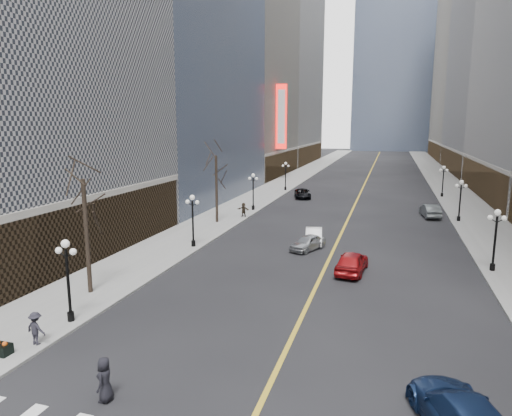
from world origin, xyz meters
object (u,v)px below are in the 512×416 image
Objects in this scene: streetlamp_east_1 at (496,233)px; car_nb_near at (308,243)px; streetlamp_west_0 at (67,272)px; car_sb_mid at (352,262)px; streetlamp_west_1 at (193,215)px; car_nb_mid at (314,236)px; car_nb_far at (303,194)px; streetlamp_west_3 at (286,173)px; car_sb_far at (430,211)px; streetlamp_west_2 at (253,188)px; streetlamp_east_3 at (443,178)px; streetlamp_east_2 at (460,196)px.

car_nb_near is at bearing 171.39° from streetlamp_east_1.
car_sb_mid is (13.80, 13.05, -2.10)m from streetlamp_west_0.
streetlamp_east_1 and streetlamp_west_1 have the same top height.
car_nb_mid is at bearing -56.00° from car_sb_mid.
car_nb_far reaches higher than car_nb_near.
streetlamp_west_3 is 7.91m from car_nb_far.
car_sb_far reaches higher than car_nb_near.
streetlamp_west_3 reaches higher than car_sb_mid.
streetlamp_west_3 is at bearing 123.25° from streetlamp_east_1.
streetlamp_west_3 reaches higher than car_nb_far.
streetlamp_west_2 is at bearing -90.00° from streetlamp_west_3.
streetlamp_east_3 is 34.47m from car_nb_mid.
car_nb_far is 19.32m from car_sb_far.
streetlamp_west_2 is 1.09× the size of car_nb_mid.
car_sb_far is (-2.80, -16.04, -2.14)m from streetlamp_east_3.
streetlamp_west_1 is 36.00m from streetlamp_west_3.
car_nb_near is 28.03m from car_nb_far.
streetlamp_west_2 is 25.18m from car_sb_mid.
car_nb_far is at bearing -67.54° from car_sb_mid.
car_nb_mid is 8.45m from car_sb_mid.
car_nb_mid is 0.89× the size of car_sb_mid.
streetlamp_east_3 is 1.00× the size of streetlamp_west_2.
streetlamp_east_3 reaches higher than car_sb_far.
car_sb_mid is (9.77, -32.52, 0.12)m from car_nb_far.
streetlamp_east_2 is 29.68m from streetlamp_west_3.
car_sb_mid is (13.80, -20.95, -2.10)m from streetlamp_west_2.
car_sb_far is at bearing -101.25° from car_sb_mid.
streetlamp_west_2 is (-23.60, 18.00, 0.00)m from streetlamp_east_1.
streetlamp_west_0 reaches higher than car_nb_near.
car_sb_mid is (4.00, -7.44, 0.11)m from car_nb_mid.
streetlamp_east_2 is 1.00× the size of streetlamp_west_1.
streetlamp_west_1 is 11.00m from car_nb_mid.
streetlamp_east_3 and streetlamp_west_2 have the same top height.
streetlamp_west_0 and streetlamp_west_2 have the same top height.
streetlamp_east_2 is at bearing 137.31° from car_sb_far.
car_sb_far is at bearing -99.90° from streetlamp_east_3.
car_nb_mid is at bearing 64.44° from streetlamp_west_0.
streetlamp_west_2 is 18.00m from streetlamp_west_3.
streetlamp_east_1 reaches higher than car_nb_near.
streetlamp_east_1 is at bearing 34.14° from streetlamp_west_0.
streetlamp_east_3 is 43.05m from streetlamp_west_1.
streetlamp_west_3 reaches higher than car_nb_mid.
car_sb_mid is at bearing -115.06° from streetlamp_east_2.
streetlamp_west_0 is 1.00× the size of streetlamp_west_1.
car_sb_far is at bearing 82.42° from car_nb_near.
streetlamp_west_0 is at bearing 49.13° from car_sb_mid.
streetlamp_east_2 is 1.00× the size of streetlamp_west_3.
car_nb_mid is at bearing -135.60° from streetlamp_east_2.
streetlamp_west_2 is 0.97× the size of car_sb_far.
streetlamp_east_1 is 14.26m from car_nb_near.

